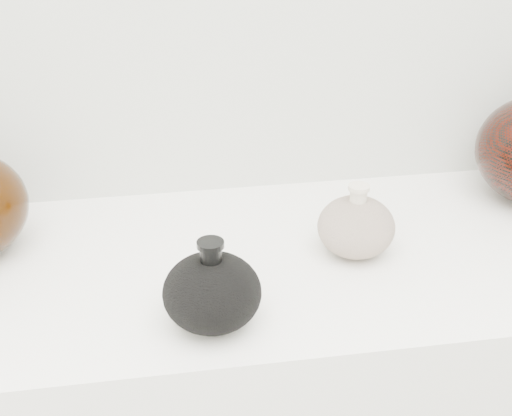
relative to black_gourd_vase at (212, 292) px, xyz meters
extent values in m
cube|color=white|center=(0.10, 0.16, -0.07)|extent=(1.20, 0.50, 0.03)
ellipsoid|color=black|center=(0.00, 0.00, 0.00)|extent=(0.15, 0.15, 0.10)
cylinder|color=black|center=(0.00, 0.00, 0.06)|extent=(0.03, 0.03, 0.03)
cylinder|color=black|center=(0.00, 0.00, 0.07)|extent=(0.04, 0.04, 0.01)
ellipsoid|color=beige|center=(0.24, 0.15, -0.01)|extent=(0.13, 0.13, 0.09)
cylinder|color=beige|center=(0.24, 0.15, 0.05)|extent=(0.03, 0.03, 0.03)
cylinder|color=beige|center=(0.24, 0.15, 0.06)|extent=(0.04, 0.04, 0.01)
camera|label=1|loc=(-0.07, -0.78, 0.54)|focal=50.00mm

